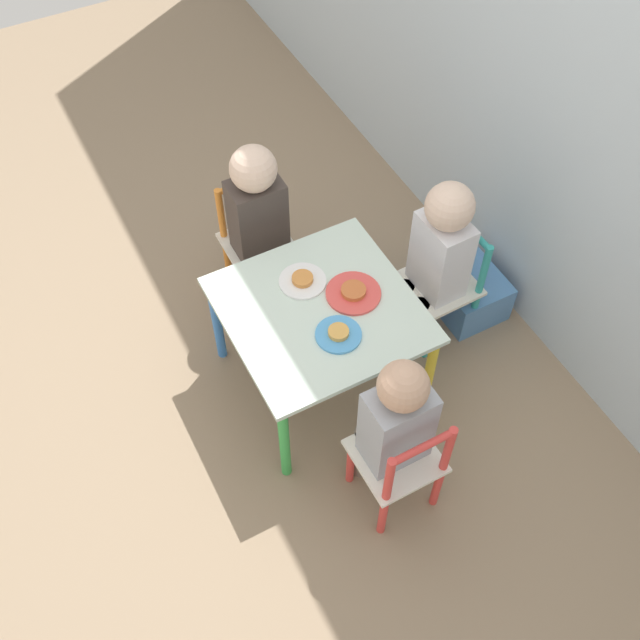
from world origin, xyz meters
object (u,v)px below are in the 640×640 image
Objects in this scene: chair_red at (400,463)px; child_back at (438,252)px; child_left at (260,215)px; chair_orange at (257,243)px; plate_left at (303,281)px; storage_bin at (465,290)px; plate_right at (338,334)px; chair_teal at (444,284)px; child_right at (395,420)px; plate_back at (353,293)px; kids_table at (320,318)px.

child_back is (-0.56, 0.48, 0.21)m from chair_red.
child_left is at bearing -90.42° from chair_red.
chair_orange is 0.46m from plate_left.
plate_left is (-0.11, -0.49, -0.01)m from child_back.
chair_red is at bearing -49.31° from storage_bin.
child_left reaches higher than plate_right.
chair_teal and chair_red have the same top height.
plate_right is (0.67, -0.00, 0.21)m from chair_orange.
chair_red is 1.05m from child_left.
child_right is 3.83× the size of plate_back.
plate_right is (0.13, -0.13, -0.00)m from plate_back.
chair_teal is 0.76m from child_right.
chair_teal is 3.09× the size of plate_left.
chair_orange is at bearing -90.45° from chair_red.
storage_bin is (-0.04, 0.21, -0.38)m from child_back.
child_right is (0.97, 0.00, -0.03)m from child_left.
chair_orange is 0.75m from child_back.
child_right is (0.48, 0.00, 0.04)m from kids_table.
chair_teal is 2.67× the size of plate_back.
plate_back is 0.61× the size of storage_bin.
storage_bin is (0.49, 0.70, -0.16)m from chair_orange.
child_back is (0.53, 0.48, 0.21)m from chair_orange.
plate_left is at bearing 180.00° from kids_table.
chair_teal is at bearing -40.39° from child_left.
chair_orange is at bearing 90.00° from child_left.
child_right is at bearing -89.58° from chair_orange.
child_right is (1.03, -0.00, 0.18)m from chair_orange.
kids_table is 0.76m from storage_bin.
kids_table is 0.49m from child_left.
child_left is 4.92× the size of plate_right.
child_back is 0.51m from plate_right.
plate_left and plate_right have the same top height.
plate_right is at bearing -0.00° from plate_left.
child_right is at bearing 0.46° from kids_table.
child_right is at bearing -14.58° from plate_back.
kids_table is 0.49m from child_right.
child_right is 4.43× the size of plate_left.
chair_red is 3.31× the size of plate_right.
child_back is at bearing -80.18° from storage_bin.
plate_left is at bearing -135.00° from plate_back.
child_left is at bearing -90.45° from child_right.
child_right reaches higher than chair_teal.
chair_red is 2.67× the size of plate_back.
kids_table is at bearing -85.64° from storage_bin.
plate_right is at bearing -89.91° from child_left.
plate_left is (0.42, -0.00, 0.21)m from chair_orange.
plate_back is (0.02, -0.36, -0.01)m from child_back.
plate_left is 0.26m from plate_right.
child_right reaches higher than plate_back.
child_back is 0.69m from child_right.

